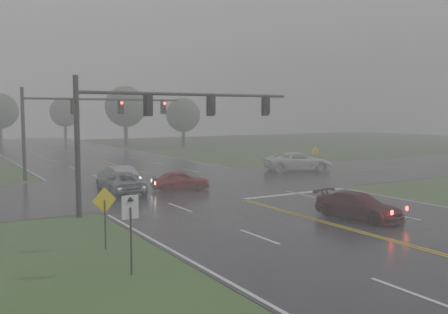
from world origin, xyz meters
TOP-DOWN VIEW (x-y plane):
  - ground at (0.00, 0.00)m, footprint 180.00×180.00m
  - main_road at (0.00, 20.00)m, footprint 18.00×160.00m
  - cross_street at (0.00, 22.00)m, footprint 120.00×14.00m
  - stop_bar at (4.50, 14.40)m, footprint 8.50×0.50m
  - sedan_maroon at (2.00, 6.36)m, footprint 2.85×4.99m
  - sedan_red at (-1.61, 19.77)m, footprint 4.38×2.61m
  - sedan_silver at (-4.68, 24.29)m, footprint 1.87×4.67m
  - car_grey at (-5.67, 20.80)m, footprint 2.66×5.33m
  - pickup_white at (13.07, 24.67)m, footprint 6.94×4.83m
  - signal_gantry_near at (-6.01, 14.37)m, footprint 13.58×0.33m
  - signal_gantry_far at (-5.92, 30.74)m, footprint 13.80×0.38m
  - sign_diamond_west at (-10.93, 7.61)m, footprint 1.04×0.23m
  - sign_arrow_white at (-11.16, 4.06)m, footprint 0.61×0.12m
  - sign_diamond_east at (14.56, 23.98)m, footprint 0.98×0.14m
  - tree_ne_a at (11.36, 66.62)m, footprint 6.69×6.69m
  - tree_n_mid at (-6.13, 78.50)m, footprint 5.96×5.96m
  - tree_e_near at (17.53, 57.92)m, footprint 5.29×5.29m
  - tree_n_far at (6.64, 87.61)m, footprint 5.81×5.81m

SIDE VIEW (x-z plane):
  - ground at x=0.00m, z-range 0.00..0.00m
  - main_road at x=0.00m, z-range -0.01..0.01m
  - cross_street at x=0.00m, z-range -0.01..0.01m
  - stop_bar at x=4.50m, z-range 0.00..0.00m
  - sedan_maroon at x=2.00m, z-range -0.68..0.68m
  - sedan_red at x=-1.61m, z-range -0.70..0.70m
  - sedan_silver at x=-4.68m, z-range -0.76..0.76m
  - car_grey at x=-5.67m, z-range -0.73..0.73m
  - pickup_white at x=13.07m, z-range -0.88..0.88m
  - sign_diamond_east at x=14.56m, z-range 0.41..2.77m
  - sign_diamond_west at x=-10.93m, z-range 0.44..2.96m
  - sign_arrow_white at x=-11.16m, z-range 0.54..3.27m
  - tree_e_near at x=17.53m, z-range 1.22..8.99m
  - signal_gantry_near at x=-6.01m, z-range 1.51..8.94m
  - signal_gantry_far at x=-5.92m, z-range 1.54..9.06m
  - tree_n_far at x=6.64m, z-range 1.34..9.86m
  - tree_n_mid at x=-6.13m, z-range 1.38..10.13m
  - tree_ne_a at x=11.36m, z-range 1.55..11.37m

